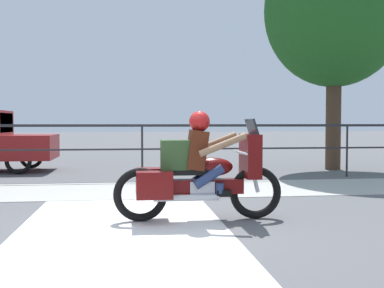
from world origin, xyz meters
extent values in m
plane|color=#565659|center=(0.00, 0.00, 0.00)|extent=(120.00, 120.00, 0.00)
cube|color=#A8A59E|center=(0.00, 3.40, 0.01)|extent=(44.00, 2.40, 0.01)
cube|color=silver|center=(-0.38, -0.20, 0.00)|extent=(2.67, 6.00, 0.01)
cube|color=#232326|center=(0.00, 5.18, 1.28)|extent=(36.00, 0.04, 0.06)
cube|color=#232326|center=(0.00, 5.18, 0.72)|extent=(36.00, 0.03, 0.04)
cylinder|color=#232326|center=(0.00, 5.18, 0.66)|extent=(0.05, 0.05, 1.31)
cylinder|color=#232326|center=(5.10, 5.18, 0.66)|extent=(0.05, 0.05, 1.31)
torus|color=black|center=(1.48, 0.35, 0.37)|extent=(0.74, 0.11, 0.74)
torus|color=black|center=(-0.14, 0.35, 0.37)|extent=(0.74, 0.11, 0.74)
cube|color=#5B0C0C|center=(0.67, 0.35, 0.47)|extent=(1.23, 0.22, 0.20)
cube|color=silver|center=(0.70, 0.35, 0.42)|extent=(0.34, 0.26, 0.26)
ellipsoid|color=#5B0C0C|center=(0.86, 0.35, 0.74)|extent=(0.57, 0.30, 0.26)
cube|color=black|center=(0.51, 0.35, 0.68)|extent=(0.71, 0.28, 0.08)
cube|color=#5B0C0C|center=(1.40, 0.35, 0.89)|extent=(0.20, 0.56, 0.61)
cube|color=#1E232B|center=(1.42, 0.35, 1.30)|extent=(0.10, 0.48, 0.24)
cylinder|color=silver|center=(1.26, 0.35, 0.94)|extent=(0.04, 0.70, 0.04)
cylinder|color=silver|center=(0.47, 0.19, 0.34)|extent=(0.89, 0.09, 0.09)
cube|color=#5B0C0C|center=(0.04, 0.11, 0.53)|extent=(0.48, 0.28, 0.36)
cube|color=#5B0C0C|center=(0.04, 0.59, 0.53)|extent=(0.48, 0.28, 0.36)
cylinder|color=silver|center=(1.45, 0.35, 0.63)|extent=(0.18, 0.06, 0.52)
cube|color=#4C1E0F|center=(0.63, 0.35, 0.98)|extent=(0.31, 0.36, 0.57)
sphere|color=#8C6647|center=(0.67, 0.35, 1.35)|extent=(0.23, 0.23, 0.23)
sphere|color=#B21919|center=(0.67, 0.35, 1.37)|extent=(0.29, 0.29, 0.29)
cylinder|color=navy|center=(0.78, 0.20, 0.62)|extent=(0.44, 0.13, 0.34)
cylinder|color=navy|center=(0.93, 0.20, 0.46)|extent=(0.11, 0.11, 0.14)
cube|color=black|center=(0.98, 0.20, 0.39)|extent=(0.20, 0.10, 0.09)
cylinder|color=navy|center=(0.78, 0.50, 0.62)|extent=(0.44, 0.13, 0.34)
cylinder|color=navy|center=(0.93, 0.50, 0.46)|extent=(0.11, 0.11, 0.14)
cube|color=black|center=(0.98, 0.50, 0.39)|extent=(0.20, 0.10, 0.09)
cylinder|color=#8C6647|center=(0.94, 0.05, 1.06)|extent=(0.65, 0.09, 0.32)
cylinder|color=#8C6647|center=(0.94, 0.65, 1.06)|extent=(0.65, 0.09, 0.32)
cube|color=#2D4723|center=(0.33, 0.35, 0.91)|extent=(0.39, 0.29, 0.41)
cube|color=#19232D|center=(-3.66, 7.52, 1.34)|extent=(0.04, 1.38, 0.53)
torus|color=black|center=(-3.17, 6.71, 0.34)|extent=(0.69, 0.11, 0.69)
torus|color=black|center=(-3.17, 8.34, 0.34)|extent=(0.69, 0.11, 0.69)
cylinder|color=#473323|center=(5.50, 6.92, 1.46)|extent=(0.43, 0.43, 2.91)
ellipsoid|color=#1E561E|center=(5.50, 6.92, 4.55)|extent=(3.98, 3.98, 4.38)
camera|label=1|loc=(-0.27, -6.22, 1.37)|focal=45.00mm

